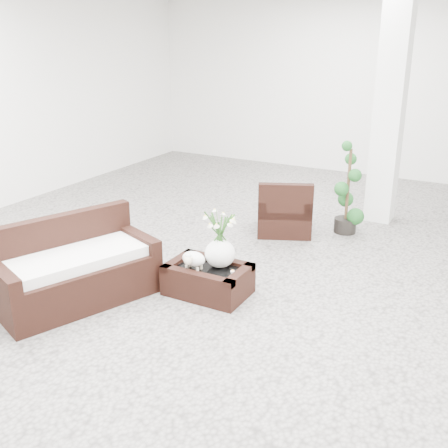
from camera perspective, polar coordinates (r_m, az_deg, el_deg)
The scene contains 9 objects.
ground at distance 6.75m, azimuth 0.41°, elevation -4.71°, with size 11.00×11.00×0.00m, color gray.
column at distance 8.45m, azimuth 17.18°, elevation 11.82°, with size 0.40×0.40×3.50m, color white.
coffee_table at distance 6.07m, azimuth -1.71°, elevation -6.02°, with size 0.90×0.60×0.31m, color black.
sheep_figurine at distance 5.94m, azimuth -3.23°, elevation -3.87°, with size 0.28×0.23×0.21m, color white.
planter_narcissus at distance 5.88m, azimuth -0.43°, elevation -0.97°, with size 0.44×0.44×0.80m, color white, non-canonical shape.
tealight at distance 5.88m, azimuth 0.91°, elevation -5.05°, with size 0.04×0.04×0.03m, color white.
armchair at distance 7.87m, azimuth 6.44°, elevation 1.98°, with size 0.76×0.73×0.81m, color black.
loveseat at distance 6.01m, azimuth -15.43°, elevation -3.96°, with size 1.69×0.81×0.90m, color black.
topiary at distance 7.93m, azimuth 13.00°, elevation 3.67°, with size 0.35×0.35×1.33m, color #16461A, non-canonical shape.
Camera 1 is at (2.90, -5.41, 2.80)m, focal length 43.14 mm.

